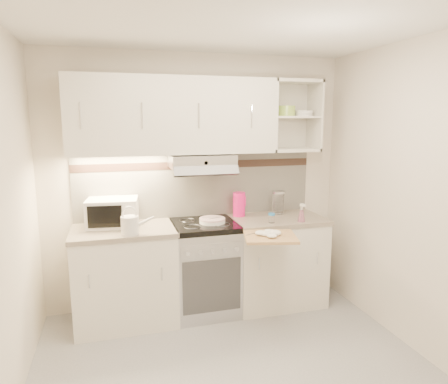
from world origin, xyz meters
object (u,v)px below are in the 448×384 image
object	(u,v)px
watering_can	(131,224)
spray_bottle	(302,214)
plate_stack	(212,220)
cutting_board	(270,237)
microwave	(113,212)
electric_range	(205,267)
pink_pitcher	(239,204)
glass_jar	(278,202)

from	to	relation	value
watering_can	spray_bottle	world-z (taller)	watering_can
plate_stack	cutting_board	size ratio (longest dim) A/B	0.56
microwave	watering_can	bearing A→B (deg)	-60.12
electric_range	cutting_board	world-z (taller)	electric_range
microwave	spray_bottle	world-z (taller)	microwave
watering_can	plate_stack	xyz separation A→B (m)	(0.76, 0.19, -0.06)
microwave	cutting_board	bearing A→B (deg)	-19.52
watering_can	pink_pitcher	world-z (taller)	watering_can
glass_jar	microwave	bearing A→B (deg)	-179.40
cutting_board	watering_can	bearing A→B (deg)	179.55
spray_bottle	plate_stack	bearing A→B (deg)	152.95
microwave	electric_range	bearing A→B (deg)	-1.32
spray_bottle	cutting_board	world-z (taller)	spray_bottle
watering_can	glass_jar	xyz separation A→B (m)	(1.51, 0.35, 0.03)
spray_bottle	pink_pitcher	bearing A→B (deg)	128.76
microwave	cutting_board	xyz separation A→B (m)	(1.30, -0.64, -0.16)
watering_can	plate_stack	bearing A→B (deg)	17.62
electric_range	pink_pitcher	world-z (taller)	pink_pitcher
plate_stack	glass_jar	distance (m)	0.77
glass_jar	watering_can	bearing A→B (deg)	-166.77
plate_stack	spray_bottle	size ratio (longest dim) A/B	1.31
watering_can	cutting_board	distance (m)	1.20
electric_range	watering_can	xyz separation A→B (m)	(-0.69, -0.22, 0.54)
electric_range	pink_pitcher	bearing A→B (deg)	21.77
spray_bottle	cutting_board	distance (m)	0.55
microwave	glass_jar	distance (m)	1.65
glass_jar	cutting_board	world-z (taller)	glass_jar
electric_range	plate_stack	bearing A→B (deg)	-23.77
microwave	cutting_board	world-z (taller)	microwave
plate_stack	cutting_board	world-z (taller)	plate_stack
plate_stack	glass_jar	bearing A→B (deg)	12.47
pink_pitcher	cutting_board	xyz separation A→B (m)	(0.06, -0.68, -0.15)
electric_range	spray_bottle	size ratio (longest dim) A/B	4.78
glass_jar	electric_range	bearing A→B (deg)	-170.71
plate_stack	spray_bottle	distance (m)	0.86
microwave	plate_stack	bearing A→B (deg)	-2.64
pink_pitcher	spray_bottle	world-z (taller)	pink_pitcher
spray_bottle	glass_jar	bearing A→B (deg)	90.14
electric_range	watering_can	world-z (taller)	watering_can
glass_jar	spray_bottle	world-z (taller)	glass_jar
microwave	watering_can	xyz separation A→B (m)	(0.14, -0.34, -0.04)
watering_can	electric_range	bearing A→B (deg)	21.37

